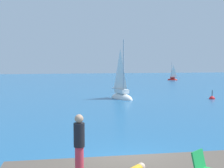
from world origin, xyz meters
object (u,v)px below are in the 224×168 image
at_px(person_standing, 79,144).
at_px(marker_buoy, 212,99).
at_px(sailboat_far, 172,79).
at_px(sailboat_near, 122,95).
at_px(beach_chair, 204,167).

xyz_separation_m(person_standing, marker_buoy, (14.22, 17.92, -1.45)).
relative_size(sailboat_far, person_standing, 2.34).
xyz_separation_m(sailboat_near, beach_chair, (-2.98, -20.85, 0.70)).
bearing_deg(person_standing, sailboat_near, -94.36).
bearing_deg(sailboat_near, marker_buoy, 56.89).
height_order(sailboat_far, marker_buoy, sailboat_far).
bearing_deg(person_standing, beach_chair, 172.13).
relative_size(person_standing, marker_buoy, 1.43).
height_order(sailboat_near, person_standing, sailboat_near).
bearing_deg(beach_chair, person_standing, -142.59).
xyz_separation_m(beach_chair, marker_buoy, (11.36, 18.96, -1.02)).
bearing_deg(sailboat_near, beach_chair, -28.55).
xyz_separation_m(sailboat_near, person_standing, (-5.84, -19.81, 1.12)).
height_order(person_standing, marker_buoy, person_standing).
bearing_deg(marker_buoy, sailboat_far, 74.06).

